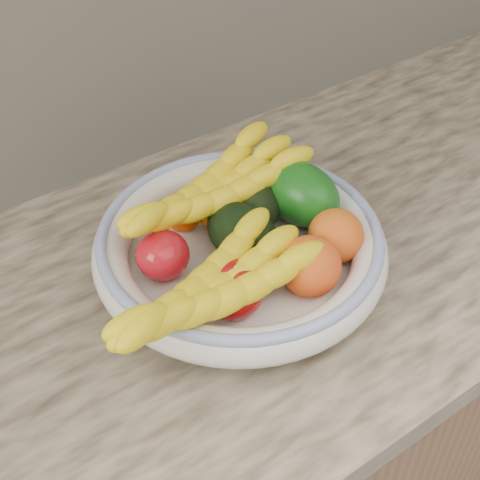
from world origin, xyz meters
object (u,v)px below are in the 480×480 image
fruit_bowl (240,246)px  banana_bunch_front (213,294)px  green_mango (300,194)px  banana_bunch_back (213,196)px

fruit_bowl → banana_bunch_front: (-0.09, -0.08, 0.03)m
fruit_bowl → banana_bunch_front: banana_bunch_front is taller
green_mango → banana_bunch_front: size_ratio=0.40×
green_mango → banana_bunch_front: green_mango is taller
fruit_bowl → banana_bunch_back: (0.00, 0.07, 0.04)m
fruit_bowl → green_mango: size_ratio=3.12×
green_mango → banana_bunch_front: bearing=-165.7°
banana_bunch_front → green_mango: bearing=13.9°
green_mango → banana_bunch_back: size_ratio=0.40×
fruit_bowl → banana_bunch_back: banana_bunch_back is taller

